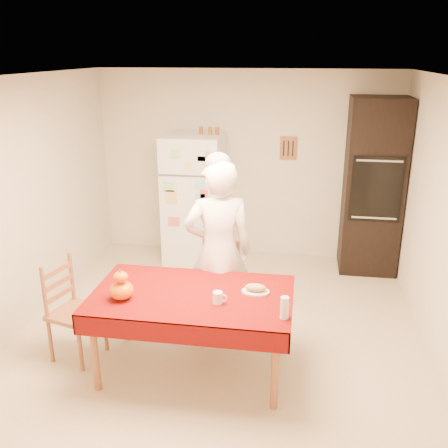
% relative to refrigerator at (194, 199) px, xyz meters
% --- Properties ---
extents(floor, '(4.50, 4.50, 0.00)m').
position_rel_refrigerator_xyz_m(floor, '(0.65, -1.88, -0.85)').
color(floor, '#CBB692').
rests_on(floor, ground).
extents(room_shell, '(4.02, 4.52, 2.51)m').
position_rel_refrigerator_xyz_m(room_shell, '(0.65, -1.88, 0.77)').
color(room_shell, beige).
rests_on(room_shell, ground).
extents(refrigerator, '(0.75, 0.74, 1.70)m').
position_rel_refrigerator_xyz_m(refrigerator, '(0.00, 0.00, 0.00)').
color(refrigerator, white).
rests_on(refrigerator, floor).
extents(oven_cabinet, '(0.70, 0.62, 2.20)m').
position_rel_refrigerator_xyz_m(oven_cabinet, '(2.28, 0.05, 0.25)').
color(oven_cabinet, black).
rests_on(oven_cabinet, floor).
extents(dining_table, '(1.70, 1.00, 0.76)m').
position_rel_refrigerator_xyz_m(dining_table, '(0.53, -2.50, -0.16)').
color(dining_table, brown).
rests_on(dining_table, floor).
extents(chair_far, '(0.49, 0.47, 0.95)m').
position_rel_refrigerator_xyz_m(chair_far, '(0.61, -1.76, -0.34)').
color(chair_far, brown).
rests_on(chair_far, floor).
extents(chair_left, '(0.49, 0.51, 0.95)m').
position_rel_refrigerator_xyz_m(chair_left, '(-0.63, -2.43, -0.34)').
color(chair_left, brown).
rests_on(chair_left, floor).
extents(seated_woman, '(0.74, 0.58, 1.80)m').
position_rel_refrigerator_xyz_m(seated_woman, '(0.65, -1.89, 0.05)').
color(seated_woman, white).
rests_on(seated_woman, floor).
extents(coffee_mug, '(0.08, 0.08, 0.10)m').
position_rel_refrigerator_xyz_m(coffee_mug, '(0.77, -2.63, -0.04)').
color(coffee_mug, white).
rests_on(coffee_mug, dining_table).
extents(pumpkin_lower, '(0.20, 0.20, 0.15)m').
position_rel_refrigerator_xyz_m(pumpkin_lower, '(-0.03, -2.68, -0.01)').
color(pumpkin_lower, '#D34D04').
rests_on(pumpkin_lower, dining_table).
extents(pumpkin_upper, '(0.12, 0.12, 0.09)m').
position_rel_refrigerator_xyz_m(pumpkin_upper, '(-0.03, -2.68, 0.11)').
color(pumpkin_upper, '#D65F05').
rests_on(pumpkin_upper, pumpkin_lower).
extents(wine_glass, '(0.07, 0.07, 0.18)m').
position_rel_refrigerator_xyz_m(wine_glass, '(1.32, -2.78, -0.00)').
color(wine_glass, silver).
rests_on(wine_glass, dining_table).
extents(bread_plate, '(0.24, 0.24, 0.02)m').
position_rel_refrigerator_xyz_m(bread_plate, '(1.06, -2.40, -0.08)').
color(bread_plate, silver).
rests_on(bread_plate, dining_table).
extents(bread_loaf, '(0.18, 0.10, 0.06)m').
position_rel_refrigerator_xyz_m(bread_loaf, '(1.06, -2.40, -0.04)').
color(bread_loaf, '#986C4B').
rests_on(bread_loaf, bread_plate).
extents(spice_jar_left, '(0.05, 0.05, 0.10)m').
position_rel_refrigerator_xyz_m(spice_jar_left, '(0.10, 0.05, 0.90)').
color(spice_jar_left, brown).
rests_on(spice_jar_left, refrigerator).
extents(spice_jar_mid, '(0.05, 0.05, 0.10)m').
position_rel_refrigerator_xyz_m(spice_jar_mid, '(0.21, 0.05, 0.90)').
color(spice_jar_mid, brown).
rests_on(spice_jar_mid, refrigerator).
extents(spice_jar_right, '(0.05, 0.05, 0.10)m').
position_rel_refrigerator_xyz_m(spice_jar_right, '(0.31, 0.05, 0.90)').
color(spice_jar_right, brown).
rests_on(spice_jar_right, refrigerator).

